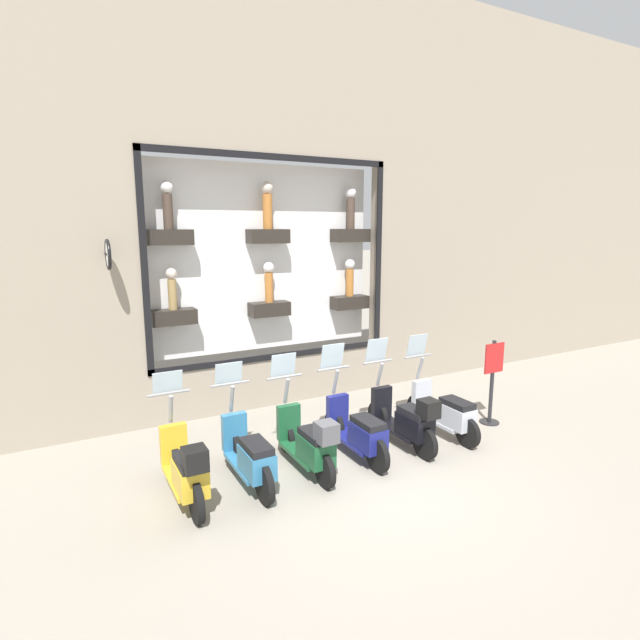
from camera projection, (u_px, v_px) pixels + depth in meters
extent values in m
plane|color=gray|center=(370.00, 476.00, 7.34)|extent=(120.00, 120.00, 0.00)
cube|color=gray|center=(597.00, 204.00, 14.46)|extent=(0.40, 15.49, 8.53)
cube|color=gray|center=(273.00, 379.00, 10.36)|extent=(0.40, 5.02, 0.98)
cube|color=gray|center=(267.00, 54.00, 9.20)|extent=(0.40, 5.02, 3.56)
cube|color=black|center=(273.00, 157.00, 9.36)|extent=(0.04, 5.02, 0.12)
cube|color=black|center=(277.00, 356.00, 10.08)|extent=(0.04, 5.02, 0.12)
cube|color=black|center=(379.00, 257.00, 10.87)|extent=(0.04, 0.12, 3.99)
cube|color=black|center=(144.00, 265.00, 8.57)|extent=(0.04, 0.12, 3.99)
cube|color=white|center=(264.00, 258.00, 10.20)|extent=(0.04, 4.78, 3.75)
cube|color=#28231E|center=(350.00, 235.00, 10.83)|extent=(0.36, 0.82, 0.28)
cylinder|color=#47382D|center=(351.00, 214.00, 10.75)|extent=(0.18, 0.18, 0.65)
sphere|color=white|center=(351.00, 193.00, 10.67)|extent=(0.23, 0.23, 0.23)
cube|color=#28231E|center=(268.00, 236.00, 9.93)|extent=(0.36, 0.82, 0.28)
cylinder|color=#B26B2D|center=(268.00, 212.00, 9.84)|extent=(0.19, 0.19, 0.68)
sphere|color=beige|center=(267.00, 188.00, 9.76)|extent=(0.24, 0.24, 0.24)
cube|color=#28231E|center=(169.00, 237.00, 9.03)|extent=(0.36, 0.82, 0.28)
cylinder|color=#47382D|center=(168.00, 212.00, 8.94)|extent=(0.17, 0.17, 0.63)
sphere|color=white|center=(166.00, 187.00, 8.86)|extent=(0.23, 0.23, 0.23)
cube|color=#28231E|center=(350.00, 302.00, 11.10)|extent=(0.36, 0.82, 0.28)
cylinder|color=#B26B2D|center=(350.00, 283.00, 11.02)|extent=(0.17, 0.17, 0.60)
sphere|color=white|center=(350.00, 264.00, 10.95)|extent=(0.22, 0.22, 0.22)
cube|color=#28231E|center=(269.00, 309.00, 10.20)|extent=(0.36, 0.82, 0.28)
cylinder|color=#B26B2D|center=(269.00, 288.00, 10.12)|extent=(0.17, 0.17, 0.60)
sphere|color=white|center=(269.00, 267.00, 10.04)|extent=(0.22, 0.22, 0.22)
cube|color=#28231E|center=(174.00, 317.00, 9.30)|extent=(0.36, 0.82, 0.28)
cylinder|color=#9E7F4C|center=(172.00, 294.00, 9.22)|extent=(0.16, 0.16, 0.57)
sphere|color=beige|center=(171.00, 274.00, 9.15)|extent=(0.20, 0.20, 0.20)
cylinder|color=black|center=(107.00, 254.00, 8.11)|extent=(0.35, 0.05, 0.05)
torus|color=black|center=(108.00, 254.00, 7.96)|extent=(0.50, 0.05, 0.50)
cylinder|color=white|center=(108.00, 254.00, 7.96)|extent=(0.41, 0.03, 0.41)
cylinder|color=black|center=(417.00, 408.00, 9.38)|extent=(0.51, 0.09, 0.51)
cylinder|color=black|center=(468.00, 433.00, 8.26)|extent=(0.51, 0.09, 0.51)
cube|color=#B7BCC6|center=(441.00, 420.00, 8.82)|extent=(1.02, 0.39, 0.06)
cube|color=#B7BCC6|center=(456.00, 416.00, 8.46)|extent=(0.61, 0.35, 0.36)
cube|color=black|center=(457.00, 403.00, 8.41)|extent=(0.58, 0.31, 0.10)
cube|color=#B7BCC6|center=(421.00, 395.00, 9.23)|extent=(0.12, 0.37, 0.56)
cylinder|color=gray|center=(420.00, 368.00, 9.20)|extent=(0.20, 0.06, 0.45)
cylinder|color=gray|center=(418.00, 356.00, 9.22)|extent=(0.04, 0.60, 0.04)
cube|color=silver|center=(417.00, 345.00, 9.22)|extent=(0.10, 0.42, 0.40)
cylinder|color=black|center=(378.00, 416.00, 8.94)|extent=(0.53, 0.09, 0.53)
cylinder|color=black|center=(425.00, 443.00, 7.84)|extent=(0.53, 0.09, 0.53)
cube|color=black|center=(400.00, 430.00, 8.39)|extent=(1.02, 0.38, 0.06)
cube|color=black|center=(414.00, 425.00, 8.03)|extent=(0.61, 0.35, 0.36)
cube|color=black|center=(415.00, 412.00, 7.99)|extent=(0.58, 0.31, 0.10)
cube|color=black|center=(381.00, 402.00, 8.81)|extent=(0.12, 0.37, 0.56)
cylinder|color=gray|center=(380.00, 374.00, 8.78)|extent=(0.20, 0.06, 0.45)
cylinder|color=gray|center=(378.00, 362.00, 8.80)|extent=(0.04, 0.60, 0.04)
cube|color=silver|center=(377.00, 350.00, 8.79)|extent=(0.10, 0.42, 0.41)
cube|color=black|center=(429.00, 409.00, 7.69)|extent=(0.28, 0.28, 0.28)
cylinder|color=black|center=(334.00, 426.00, 8.52)|extent=(0.53, 0.09, 0.53)
cylinder|color=black|center=(377.00, 455.00, 7.42)|extent=(0.53, 0.09, 0.53)
cube|color=navy|center=(354.00, 440.00, 7.97)|extent=(1.02, 0.39, 0.06)
cube|color=navy|center=(368.00, 436.00, 7.61)|extent=(0.61, 0.35, 0.36)
cube|color=black|center=(368.00, 422.00, 7.57)|extent=(0.58, 0.31, 0.10)
cube|color=navy|center=(337.00, 411.00, 8.38)|extent=(0.12, 0.37, 0.56)
cylinder|color=gray|center=(335.00, 382.00, 8.35)|extent=(0.20, 0.06, 0.45)
cylinder|color=gray|center=(333.00, 368.00, 8.37)|extent=(0.04, 0.61, 0.04)
cube|color=silver|center=(332.00, 356.00, 8.37)|extent=(0.10, 0.42, 0.42)
cylinder|color=black|center=(286.00, 437.00, 8.11)|extent=(0.50, 0.09, 0.50)
cylinder|color=black|center=(325.00, 471.00, 6.99)|extent=(0.50, 0.09, 0.50)
cube|color=#19512D|center=(304.00, 453.00, 7.55)|extent=(1.02, 0.39, 0.06)
cube|color=#19512D|center=(316.00, 450.00, 7.19)|extent=(0.61, 0.35, 0.36)
cube|color=black|center=(315.00, 435.00, 7.15)|extent=(0.58, 0.31, 0.10)
cube|color=#19512D|center=(289.00, 422.00, 7.96)|extent=(0.12, 0.37, 0.56)
cylinder|color=gray|center=(286.00, 391.00, 7.93)|extent=(0.20, 0.06, 0.45)
cylinder|color=gray|center=(284.00, 377.00, 7.95)|extent=(0.04, 0.60, 0.04)
cube|color=silver|center=(283.00, 365.00, 7.95)|extent=(0.09, 0.42, 0.37)
cube|color=#4C4C51|center=(327.00, 432.00, 6.83)|extent=(0.28, 0.28, 0.28)
cylinder|color=black|center=(233.00, 447.00, 7.66)|extent=(0.55, 0.09, 0.55)
cylinder|color=black|center=(264.00, 484.00, 6.58)|extent=(0.55, 0.09, 0.55)
cube|color=teal|center=(247.00, 465.00, 7.12)|extent=(1.02, 0.39, 0.06)
cube|color=teal|center=(257.00, 462.00, 6.76)|extent=(0.61, 0.35, 0.36)
cube|color=black|center=(256.00, 446.00, 6.72)|extent=(0.58, 0.31, 0.10)
cube|color=teal|center=(234.00, 431.00, 7.54)|extent=(0.12, 0.37, 0.56)
cylinder|color=gray|center=(232.00, 399.00, 7.50)|extent=(0.20, 0.06, 0.45)
cylinder|color=gray|center=(230.00, 384.00, 7.53)|extent=(0.04, 0.60, 0.04)
cube|color=silver|center=(229.00, 373.00, 7.53)|extent=(0.08, 0.42, 0.32)
cylinder|color=black|center=(173.00, 460.00, 7.24)|extent=(0.55, 0.09, 0.55)
cylinder|color=black|center=(196.00, 502.00, 6.15)|extent=(0.55, 0.09, 0.55)
cube|color=gold|center=(184.00, 480.00, 6.70)|extent=(1.02, 0.38, 0.06)
cube|color=gold|center=(190.00, 478.00, 6.34)|extent=(0.61, 0.35, 0.36)
cube|color=black|center=(189.00, 461.00, 6.30)|extent=(0.58, 0.31, 0.10)
cube|color=gold|center=(174.00, 443.00, 7.11)|extent=(0.12, 0.37, 0.56)
cylinder|color=gray|center=(171.00, 409.00, 7.08)|extent=(0.20, 0.06, 0.45)
cylinder|color=gray|center=(169.00, 393.00, 7.10)|extent=(0.04, 0.61, 0.04)
cube|color=silver|center=(168.00, 382.00, 7.11)|extent=(0.08, 0.42, 0.31)
cube|color=black|center=(195.00, 459.00, 6.00)|extent=(0.28, 0.28, 0.28)
cylinder|color=#232326|center=(489.00, 422.00, 9.34)|extent=(0.36, 0.36, 0.02)
cylinder|color=#232326|center=(492.00, 382.00, 9.20)|extent=(0.07, 0.07, 1.58)
cube|color=red|center=(494.00, 358.00, 9.09)|extent=(0.03, 0.45, 0.55)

